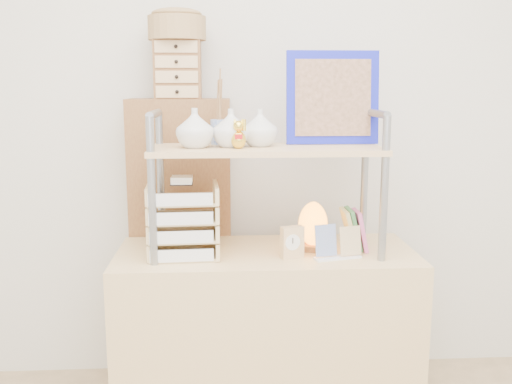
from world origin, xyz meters
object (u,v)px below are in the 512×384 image
(desk, at_px, (266,338))
(letter_tray, at_px, (183,224))
(salt_lamp, at_px, (313,225))
(cabinet, at_px, (183,245))

(desk, distance_m, letter_tray, 0.60)
(desk, bearing_deg, letter_tray, -172.99)
(desk, height_order, salt_lamp, salt_lamp)
(letter_tray, distance_m, salt_lamp, 0.52)
(cabinet, height_order, letter_tray, cabinet)
(desk, relative_size, cabinet, 0.89)
(cabinet, xyz_separation_m, letter_tray, (0.03, -0.41, 0.20))
(cabinet, bearing_deg, salt_lamp, -31.97)
(desk, height_order, cabinet, cabinet)
(desk, bearing_deg, cabinet, 134.39)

